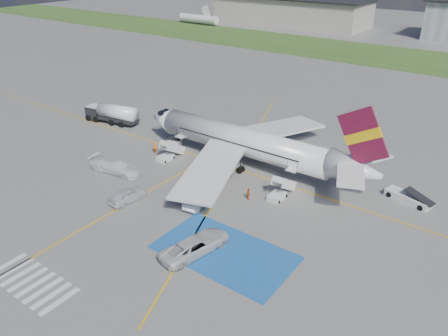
{
  "coord_description": "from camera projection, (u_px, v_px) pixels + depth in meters",
  "views": [
    {
      "loc": [
        30.77,
        -32.7,
        27.51
      ],
      "look_at": [
        2.92,
        5.62,
        3.5
      ],
      "focal_mm": 35.0,
      "sensor_mm": 36.0,
      "label": 1
    }
  ],
  "objects": [
    {
      "name": "ground",
      "position": [
        177.0,
        205.0,
        52.17
      ],
      "size": [
        400.0,
        400.0,
        0.0
      ],
      "primitive_type": "plane",
      "color": "#60605E",
      "rests_on": "ground"
    },
    {
      "name": "grass_strip",
      "position": [
        405.0,
        59.0,
        120.71
      ],
      "size": [
        400.0,
        30.0,
        0.01
      ],
      "primitive_type": "cube",
      "color": "#2D4C1E",
      "rests_on": "ground"
    },
    {
      "name": "taxiway_line_main",
      "position": [
        234.0,
        168.0,
        60.83
      ],
      "size": [
        120.0,
        0.2,
        0.01
      ],
      "primitive_type": "cube",
      "color": "gold",
      "rests_on": "ground"
    },
    {
      "name": "taxiway_line_cross",
      "position": [
        81.0,
        230.0,
        47.57
      ],
      "size": [
        0.2,
        60.0,
        0.01
      ],
      "primitive_type": "cube",
      "color": "gold",
      "rests_on": "ground"
    },
    {
      "name": "taxiway_line_diag",
      "position": [
        234.0,
        168.0,
        60.83
      ],
      "size": [
        20.71,
        56.45,
        0.01
      ],
      "primitive_type": "cube",
      "rotation": [
        0.0,
        0.0,
        0.35
      ],
      "color": "gold",
      "rests_on": "ground"
    },
    {
      "name": "staging_box",
      "position": [
        225.0,
        252.0,
        44.04
      ],
      "size": [
        14.0,
        8.0,
        0.01
      ],
      "primitive_type": "cube",
      "color": "#1A549F",
      "rests_on": "ground"
    },
    {
      "name": "crosswalk",
      "position": [
        32.0,
        282.0,
        40.12
      ],
      "size": [
        9.0,
        4.0,
        0.01
      ],
      "color": "silver",
      "rests_on": "ground"
    },
    {
      "name": "terminal_west",
      "position": [
        290.0,
        11.0,
        172.55
      ],
      "size": [
        60.0,
        22.0,
        10.0
      ],
      "primitive_type": "cube",
      "color": "#A2988B",
      "rests_on": "ground"
    },
    {
      "name": "airliner",
      "position": [
        251.0,
        144.0,
        59.95
      ],
      "size": [
        36.81,
        32.95,
        11.92
      ],
      "color": "silver",
      "rests_on": "ground"
    },
    {
      "name": "airstairs_fwd",
      "position": [
        167.0,
        155.0,
        63.15
      ],
      "size": [
        1.9,
        5.2,
        3.6
      ],
      "color": "silver",
      "rests_on": "ground"
    },
    {
      "name": "airstairs_aft",
      "position": [
        279.0,
        193.0,
        53.45
      ],
      "size": [
        1.9,
        5.2,
        3.6
      ],
      "color": "silver",
      "rests_on": "ground"
    },
    {
      "name": "fuel_tanker",
      "position": [
        112.0,
        115.0,
        75.95
      ],
      "size": [
        10.2,
        4.32,
        3.38
      ],
      "rotation": [
        0.0,
        0.0,
        0.17
      ],
      "color": "black",
      "rests_on": "ground"
    },
    {
      "name": "gpu_cart",
      "position": [
        174.0,
        144.0,
        66.46
      ],
      "size": [
        2.19,
        1.74,
        1.59
      ],
      "rotation": [
        0.0,
        0.0,
        0.32
      ],
      "color": "silver",
      "rests_on": "ground"
    },
    {
      "name": "belt_loader",
      "position": [
        408.0,
        198.0,
        52.68
      ],
      "size": [
        5.99,
        3.22,
        1.73
      ],
      "rotation": [
        0.0,
        0.0,
        -0.24
      ],
      "color": "silver",
      "rests_on": "ground"
    },
    {
      "name": "car_silver_a",
      "position": [
        127.0,
        195.0,
        52.57
      ],
      "size": [
        2.45,
        5.06,
        1.66
      ],
      "primitive_type": "imported",
      "rotation": [
        0.0,
        0.0,
        3.04
      ],
      "color": "silver",
      "rests_on": "ground"
    },
    {
      "name": "car_silver_b",
      "position": [
        199.0,
        199.0,
        51.79
      ],
      "size": [
        2.54,
        5.22,
        1.65
      ],
      "primitive_type": "imported",
      "rotation": [
        0.0,
        0.0,
        3.31
      ],
      "color": "#B6B9BE",
      "rests_on": "ground"
    },
    {
      "name": "van_white_a",
      "position": [
        195.0,
        243.0,
        43.6
      ],
      "size": [
        3.89,
        6.39,
        2.24
      ],
      "primitive_type": "imported",
      "rotation": [
        0.0,
        0.0,
        2.94
      ],
      "color": "silver",
      "rests_on": "ground"
    },
    {
      "name": "van_white_b",
      "position": [
        115.0,
        164.0,
        59.21
      ],
      "size": [
        6.31,
        3.15,
        2.38
      ],
      "primitive_type": "imported",
      "rotation": [
        0.0,
        0.0,
        1.69
      ],
      "color": "white",
      "rests_on": "ground"
    },
    {
      "name": "crew_fwd",
      "position": [
        155.0,
        148.0,
        64.94
      ],
      "size": [
        0.74,
        0.69,
        1.69
      ],
      "primitive_type": "imported",
      "rotation": [
        0.0,
        0.0,
        0.63
      ],
      "color": "orange",
      "rests_on": "ground"
    },
    {
      "name": "crew_nose",
      "position": [
        177.0,
        139.0,
        67.82
      ],
      "size": [
        1.0,
        1.08,
        1.77
      ],
      "primitive_type": "imported",
      "rotation": [
        0.0,
        0.0,
        -1.06
      ],
      "color": "orange",
      "rests_on": "ground"
    },
    {
      "name": "crew_aft",
      "position": [
        248.0,
        194.0,
        52.96
      ],
      "size": [
        0.87,
        0.92,
        1.53
      ],
      "primitive_type": "imported",
      "rotation": [
        0.0,
        0.0,
        2.28
      ],
      "color": "#E7540C",
      "rests_on": "ground"
    }
  ]
}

